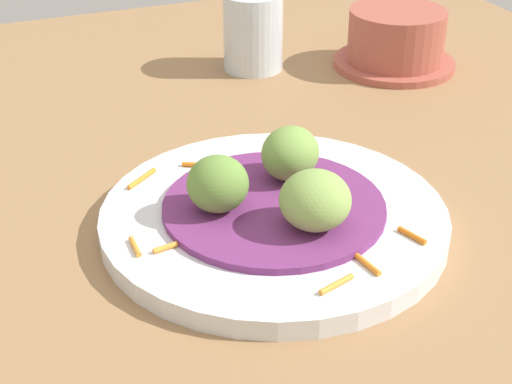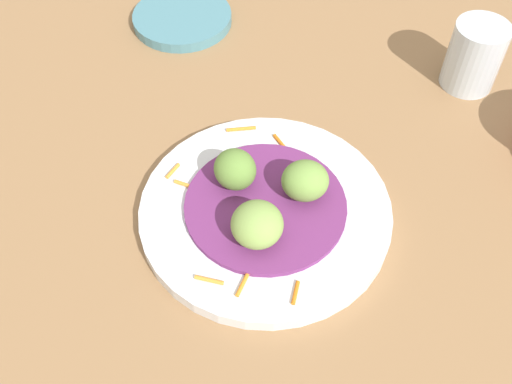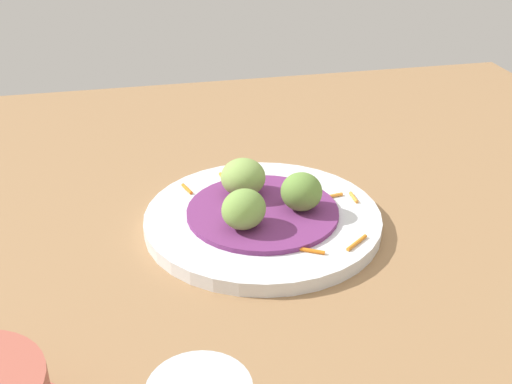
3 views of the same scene
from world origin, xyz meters
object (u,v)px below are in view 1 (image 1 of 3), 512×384
(terracotta_bowl, at_px, (396,40))
(water_glass, at_px, (253,32))
(guac_scoop_right, at_px, (218,184))
(guac_scoop_center, at_px, (290,153))
(main_plate, at_px, (274,218))
(guac_scoop_left, at_px, (315,200))

(terracotta_bowl, height_order, water_glass, water_glass)
(terracotta_bowl, bearing_deg, guac_scoop_right, 39.46)
(guac_scoop_center, relative_size, guac_scoop_right, 1.07)
(main_plate, bearing_deg, guac_scoop_center, -130.77)
(guac_scoop_center, relative_size, terracotta_bowl, 0.35)
(terracotta_bowl, bearing_deg, guac_scoop_left, 50.20)
(guac_scoop_right, distance_m, terracotta_bowl, 0.39)
(guac_scoop_center, height_order, water_glass, water_glass)
(terracotta_bowl, bearing_deg, guac_scoop_center, 43.93)
(guac_scoop_right, bearing_deg, terracotta_bowl, -140.54)
(main_plate, height_order, water_glass, water_glass)
(terracotta_bowl, distance_m, water_glass, 0.16)
(guac_scoop_left, height_order, guac_scoop_center, same)
(guac_scoop_left, bearing_deg, guac_scoop_right, -40.77)
(guac_scoop_left, height_order, guac_scoop_right, same)
(main_plate, xyz_separation_m, guac_scoop_center, (-0.03, -0.03, 0.04))
(guac_scoop_left, relative_size, guac_scoop_center, 1.05)
(main_plate, height_order, guac_scoop_center, guac_scoop_center)
(main_plate, bearing_deg, guac_scoop_right, -10.77)
(guac_scoop_right, xyz_separation_m, water_glass, (-0.15, -0.31, -0.00))
(guac_scoop_center, height_order, guac_scoop_right, same)
(guac_scoop_right, bearing_deg, main_plate, 169.23)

